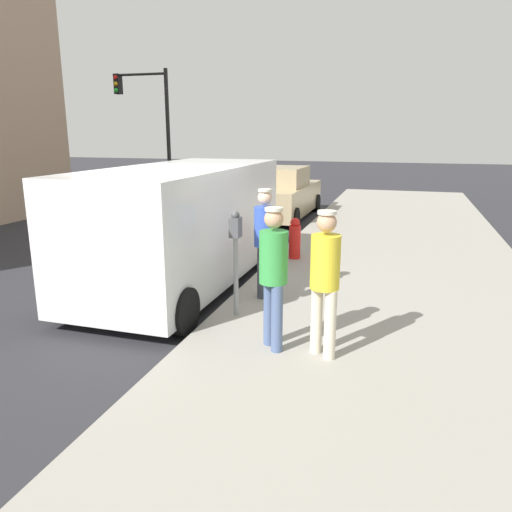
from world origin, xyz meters
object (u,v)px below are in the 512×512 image
Objects in this scene: parking_meter_near at (236,245)px; fire_hydrant at (295,239)px; parked_sedan_ahead at (280,195)px; pedestrian_in_green at (273,269)px; traffic_light_corner at (149,112)px; pedestrian_in_yellow at (325,275)px; parked_van at (183,223)px; pedestrian_in_blue at (265,236)px.

fire_hydrant is (0.10, 3.46, -0.61)m from parking_meter_near.
parking_meter_near is 9.26m from parked_sedan_ahead.
parking_meter_near is at bearing -79.82° from parked_sedan_ahead.
traffic_light_corner reaches higher than pedestrian_in_green.
pedestrian_in_yellow is 0.33× the size of parked_van.
pedestrian_in_yellow is (1.42, -0.98, -0.03)m from parking_meter_near.
parking_meter_near is 1.77× the size of fire_hydrant.
pedestrian_in_green is 0.39× the size of parked_sedan_ahead.
traffic_light_corner reaches higher than parked_van.
pedestrian_in_yellow is at bearing -56.54° from pedestrian_in_blue.
fire_hydrant is (8.24, -9.14, -2.95)m from traffic_light_corner.
pedestrian_in_green is at bearing -49.69° from parking_meter_near.
pedestrian_in_green is 0.33× the size of traffic_light_corner.
pedestrian_in_blue reaches higher than fire_hydrant.
traffic_light_corner is (-8.14, 12.60, 2.34)m from parking_meter_near.
pedestrian_in_green is at bearing 176.84° from pedestrian_in_yellow.
parked_van is at bearing -59.12° from traffic_light_corner.
traffic_light_corner reaches higher than pedestrian_in_blue.
pedestrian_in_blue is at bearing 123.46° from pedestrian_in_yellow.
fire_hydrant is at bearing -47.95° from traffic_light_corner.
pedestrian_in_yellow is 16.77m from traffic_light_corner.
pedestrian_in_yellow is 2.27m from pedestrian_in_blue.
pedestrian_in_blue is at bearing -19.20° from parked_van.
pedestrian_in_yellow is 4.67m from fire_hydrant.
pedestrian_in_green is 16.40m from traffic_light_corner.
parked_van is 6.07× the size of fire_hydrant.
pedestrian_in_green is 4.50m from fire_hydrant.
fire_hydrant is (1.60, 1.97, -0.59)m from parked_van.
parked_sedan_ahead is (-2.44, 10.05, -0.40)m from pedestrian_in_green.
pedestrian_in_yellow is 0.33× the size of traffic_light_corner.
parking_meter_near is 1.72m from pedestrian_in_yellow.
parked_van is (-1.50, 1.50, -0.03)m from parking_meter_near.
pedestrian_in_yellow is at bearing -34.55° from parking_meter_near.
pedestrian_in_green is (0.80, -0.94, -0.03)m from parking_meter_near.
parking_meter_near is 0.88× the size of pedestrian_in_blue.
pedestrian_in_green reaches higher than pedestrian_in_yellow.
pedestrian_in_blue is 14.53m from traffic_light_corner.
pedestrian_in_yellow reaches higher than parked_sedan_ahead.
pedestrian_in_blue reaches higher than parked_sedan_ahead.
pedestrian_in_yellow is at bearing -73.15° from parked_sedan_ahead.
pedestrian_in_blue is 0.33× the size of parked_van.
fire_hydrant is (-0.70, 4.41, -0.58)m from pedestrian_in_green.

